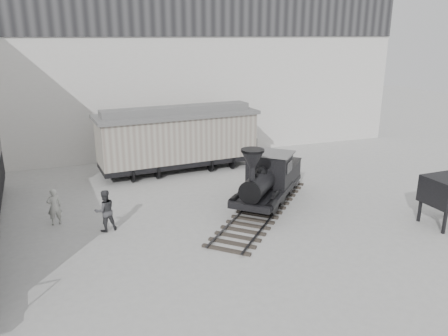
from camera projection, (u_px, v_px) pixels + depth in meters
name	position (u px, v px, depth m)	size (l,w,h in m)	color
ground	(258.00, 239.00, 18.08)	(90.00, 90.00, 0.00)	#9E9E9B
north_wall	(171.00, 74.00, 29.93)	(34.00, 2.51, 11.00)	silver
locomotive	(267.00, 182.00, 21.32)	(7.89, 8.31, 3.33)	black
boxcar	(178.00, 137.00, 26.69)	(10.04, 3.88, 4.02)	black
visitor_a	(54.00, 207.00, 19.28)	(0.62, 0.40, 1.69)	#B0B1A9
visitor_b	(105.00, 211.00, 18.65)	(0.90, 0.70, 1.85)	#3B3B3F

